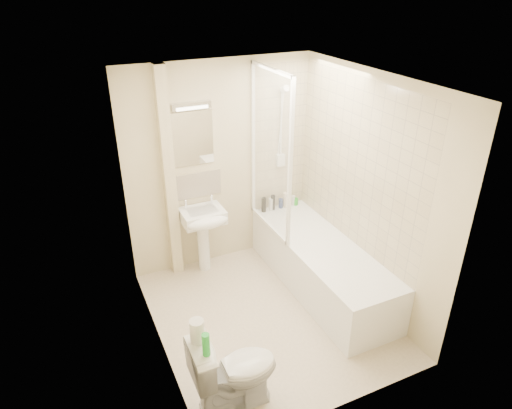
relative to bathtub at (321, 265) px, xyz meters
name	(u,v)px	position (x,y,z in m)	size (l,w,h in m)	color
floor	(268,315)	(-0.75, -0.20, -0.29)	(2.50, 2.50, 0.00)	beige
wall_back	(221,167)	(-0.75, 1.05, 0.91)	(2.20, 0.02, 2.40)	beige
wall_left	(151,240)	(-1.85, -0.20, 0.91)	(0.02, 2.50, 2.40)	beige
wall_right	(367,192)	(0.35, -0.20, 0.91)	(0.02, 2.50, 2.40)	beige
ceiling	(271,81)	(-0.75, -0.20, 2.11)	(2.20, 2.50, 0.02)	white
tile_back	(280,139)	(0.00, 1.04, 1.14)	(0.70, 0.01, 1.75)	beige
tile_right	(356,164)	(0.34, 0.00, 1.14)	(0.01, 2.10, 1.75)	beige
pipe_boxing	(169,178)	(-1.37, 0.99, 0.91)	(0.12, 0.12, 2.40)	beige
splashback	(196,185)	(-1.06, 1.04, 0.74)	(0.60, 0.01, 0.30)	beige
mirror	(193,139)	(-1.06, 1.04, 1.29)	(0.46, 0.01, 0.60)	white
strip_light	(191,105)	(-1.06, 1.02, 1.66)	(0.42, 0.07, 0.07)	silver
bathtub	(321,265)	(0.00, 0.00, 0.00)	(0.70, 2.10, 0.55)	white
shower_screen	(270,153)	(-0.35, 0.60, 1.16)	(0.04, 0.92, 1.80)	white
shower_fixture	(282,130)	(0.00, 0.99, 1.26)	(0.10, 0.16, 0.99)	white
pedestal_sink	(204,224)	(-1.06, 0.81, 0.35)	(0.47, 0.45, 0.92)	white
bottle_black_a	(264,205)	(-0.24, 0.96, 0.35)	(0.06, 0.06, 0.19)	black
bottle_white_a	(271,204)	(-0.15, 0.96, 0.34)	(0.05, 0.05, 0.16)	silver
bottle_black_b	(273,203)	(-0.12, 0.96, 0.36)	(0.05, 0.05, 0.19)	black
bottle_blue	(281,203)	(-0.01, 0.96, 0.32)	(0.05, 0.05, 0.12)	navy
bottle_cream	(286,200)	(0.06, 0.96, 0.35)	(0.07, 0.07, 0.19)	beige
bottle_white_b	(293,200)	(0.17, 0.96, 0.33)	(0.05, 0.05, 0.13)	silver
bottle_green	(295,202)	(0.20, 0.96, 0.30)	(0.07, 0.07, 0.08)	green
toilet	(235,371)	(-1.47, -1.05, 0.07)	(0.70, 0.41, 0.71)	white
toilet_roll_lower	(198,335)	(-1.73, -0.97, 0.47)	(0.12, 0.12, 0.11)	white
toilet_roll_upper	(197,327)	(-1.74, -1.00, 0.58)	(0.11, 0.11, 0.11)	white
green_bottle	(206,345)	(-1.71, -1.13, 0.51)	(0.06, 0.06, 0.19)	green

